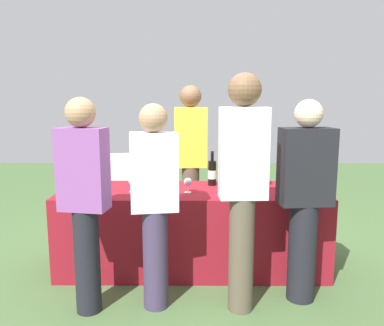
% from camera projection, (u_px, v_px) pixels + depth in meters
% --- Properties ---
extents(ground_plane, '(12.00, 12.00, 0.00)m').
position_uv_depth(ground_plane, '(192.00, 266.00, 3.71)').
color(ground_plane, '#476638').
extents(tasting_table, '(2.41, 0.78, 0.75)m').
position_uv_depth(tasting_table, '(192.00, 229.00, 3.65)').
color(tasting_table, maroon).
rests_on(tasting_table, ground_plane).
extents(wine_bottle_0, '(0.07, 0.07, 0.32)m').
position_uv_depth(wine_bottle_0, '(158.00, 174.00, 3.74)').
color(wine_bottle_0, black).
rests_on(wine_bottle_0, tasting_table).
extents(wine_bottle_1, '(0.08, 0.08, 0.33)m').
position_uv_depth(wine_bottle_1, '(212.00, 173.00, 3.76)').
color(wine_bottle_1, black).
rests_on(wine_bottle_1, tasting_table).
extents(wine_bottle_2, '(0.07, 0.07, 0.30)m').
position_uv_depth(wine_bottle_2, '(243.00, 175.00, 3.72)').
color(wine_bottle_2, black).
rests_on(wine_bottle_2, tasting_table).
extents(wine_bottle_3, '(0.08, 0.08, 0.32)m').
position_uv_depth(wine_bottle_3, '(262.00, 175.00, 3.67)').
color(wine_bottle_3, black).
rests_on(wine_bottle_3, tasting_table).
extents(wine_bottle_4, '(0.08, 0.08, 0.30)m').
position_uv_depth(wine_bottle_4, '(292.00, 175.00, 3.74)').
color(wine_bottle_4, black).
rests_on(wine_bottle_4, tasting_table).
extents(wine_glass_0, '(0.06, 0.06, 0.13)m').
position_uv_depth(wine_glass_0, '(132.00, 182.00, 3.49)').
color(wine_glass_0, silver).
rests_on(wine_glass_0, tasting_table).
extents(wine_glass_1, '(0.07, 0.07, 0.14)m').
position_uv_depth(wine_glass_1, '(156.00, 181.00, 3.49)').
color(wine_glass_1, silver).
rests_on(wine_glass_1, tasting_table).
extents(wine_glass_2, '(0.07, 0.07, 0.13)m').
position_uv_depth(wine_glass_2, '(188.00, 183.00, 3.47)').
color(wine_glass_2, silver).
rests_on(wine_glass_2, tasting_table).
extents(wine_glass_3, '(0.08, 0.08, 0.15)m').
position_uv_depth(wine_glass_3, '(224.00, 180.00, 3.46)').
color(wine_glass_3, silver).
rests_on(wine_glass_3, tasting_table).
extents(wine_glass_4, '(0.06, 0.06, 0.13)m').
position_uv_depth(wine_glass_4, '(241.00, 182.00, 3.49)').
color(wine_glass_4, silver).
rests_on(wine_glass_4, tasting_table).
extents(wine_glass_5, '(0.08, 0.08, 0.16)m').
position_uv_depth(wine_glass_5, '(281.00, 182.00, 3.39)').
color(wine_glass_5, silver).
rests_on(wine_glass_5, tasting_table).
extents(server_pouring, '(0.36, 0.23, 1.72)m').
position_uv_depth(server_pouring, '(191.00, 156.00, 4.20)').
color(server_pouring, brown).
rests_on(server_pouring, ground_plane).
extents(guest_0, '(0.37, 0.24, 1.59)m').
position_uv_depth(guest_0, '(84.00, 197.00, 2.80)').
color(guest_0, black).
rests_on(guest_0, ground_plane).
extents(guest_1, '(0.37, 0.24, 1.55)m').
position_uv_depth(guest_1, '(155.00, 199.00, 2.87)').
color(guest_1, '#3F3351').
rests_on(guest_1, ground_plane).
extents(guest_2, '(0.35, 0.24, 1.76)m').
position_uv_depth(guest_2, '(243.00, 181.00, 2.80)').
color(guest_2, brown).
rests_on(guest_2, ground_plane).
extents(guest_3, '(0.41, 0.25, 1.58)m').
position_uv_depth(guest_3, '(305.00, 195.00, 2.98)').
color(guest_3, black).
rests_on(guest_3, ground_plane).
extents(menu_board, '(0.54, 0.13, 0.96)m').
position_uv_depth(menu_board, '(129.00, 194.00, 4.55)').
color(menu_board, white).
rests_on(menu_board, ground_plane).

